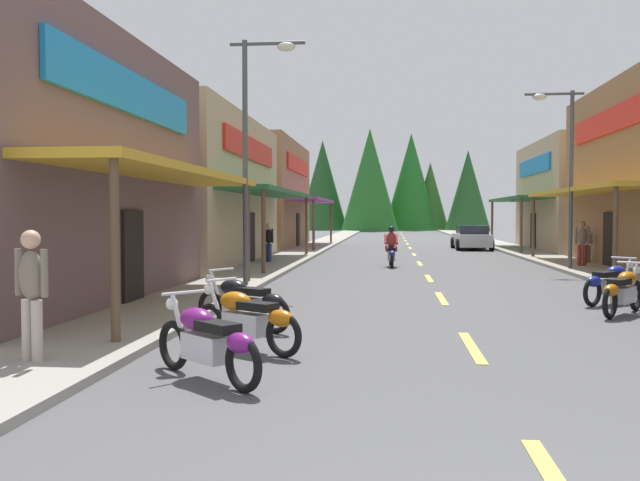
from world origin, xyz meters
name	(u,v)px	position (x,y,z in m)	size (l,w,h in m)	color
ground	(413,253)	(0.00, 33.28, -0.05)	(9.41, 96.56, 0.10)	#4C4C4F
sidewalk_left	(306,250)	(-5.78, 33.28, 0.06)	(2.15, 96.56, 0.12)	gray
sidewalk_right	(523,252)	(5.78, 33.28, 0.06)	(2.15, 96.56, 0.12)	gray
centerline_dashes	(410,248)	(0.00, 37.23, 0.01)	(0.16, 73.53, 0.01)	#E0C64C
storefront_left_middle	(156,191)	(-10.82, 23.85, 2.99)	(9.79, 12.79, 5.98)	tan
storefront_left_far	(231,195)	(-11.03, 37.77, 3.22)	(10.21, 12.24, 6.44)	olive
storefront_right_far	(589,196)	(9.84, 35.84, 3.05)	(7.83, 10.93, 6.09)	tan
streetlamp_left	(255,130)	(-4.82, 14.92, 4.28)	(2.03, 0.30, 6.66)	#474C51
streetlamp_right	(563,155)	(4.81, 21.50, 4.11)	(2.03, 0.30, 6.34)	#474C51
motorcycle_parked_right_4	(623,291)	(3.39, 11.02, 0.49)	(1.36, 1.78, 1.04)	black
motorcycle_parked_right_5	(611,282)	(3.68, 12.66, 0.49)	(1.65, 1.51, 1.04)	black
motorcycle_parked_left_0	(207,340)	(-3.41, 4.99, 0.49)	(1.68, 1.48, 1.04)	black
motorcycle_parked_left_1	(247,318)	(-3.31, 6.76, 0.49)	(1.86, 1.23, 1.04)	black
motorcycle_parked_left_2	(243,301)	(-3.77, 8.59, 0.49)	(1.90, 1.16, 1.04)	black
rider_cruising_lead	(391,250)	(-1.17, 23.02, 0.66)	(0.60, 2.14, 1.57)	black
pedestrian_by_shop	(587,243)	(6.53, 24.48, 0.90)	(0.50, 0.41, 1.57)	#726659
pedestrian_browsing	(582,241)	(5.83, 22.64, 1.04)	(0.57, 0.28, 1.77)	maroon
pedestrian_waiting	(31,288)	(-5.80, 5.32, 1.05)	(0.54, 0.37, 1.80)	#B2A599
pedestrian_strolling	(269,241)	(-6.08, 23.70, 0.97)	(0.44, 0.44, 1.67)	#333F8C
parked_car_curbside	(472,238)	(3.51, 36.59, 0.69)	(2.10, 4.32, 1.40)	silver
treeline_backdrop	(386,185)	(-1.73, 83.88, 5.86)	(24.68, 12.21, 12.75)	#2D5C23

